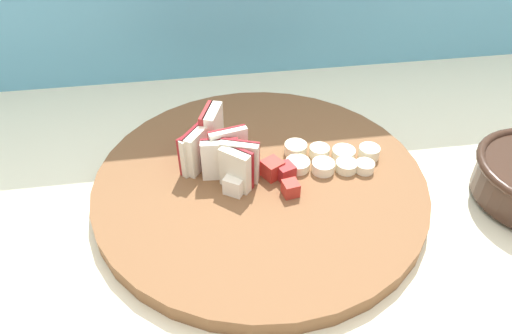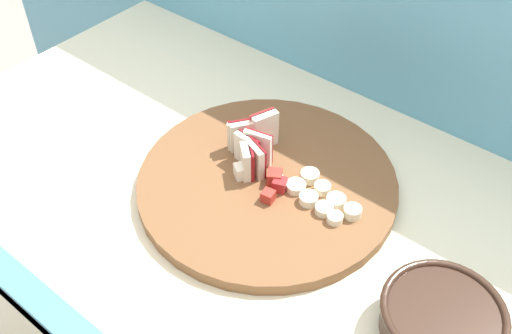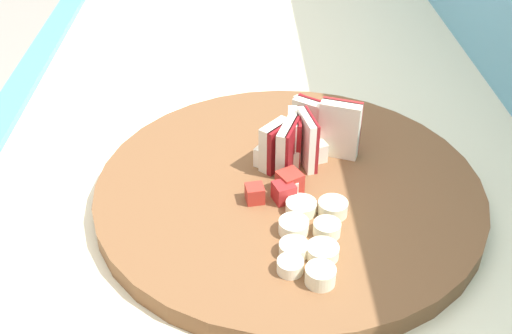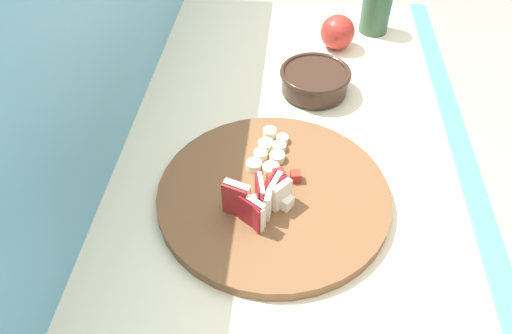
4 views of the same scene
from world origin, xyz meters
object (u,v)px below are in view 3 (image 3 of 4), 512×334
at_px(apple_dice_pile, 286,170).
at_px(banana_slice_rows, 312,236).
at_px(cutting_board, 289,190).
at_px(apple_wedge_fan, 307,134).

height_order(apple_dice_pile, banana_slice_rows, apple_dice_pile).
relative_size(cutting_board, banana_slice_rows, 3.27).
bearing_deg(apple_dice_pile, banana_slice_rows, 9.70).
height_order(cutting_board, banana_slice_rows, banana_slice_rows).
relative_size(apple_wedge_fan, banana_slice_rows, 0.92).
xyz_separation_m(apple_wedge_fan, apple_dice_pile, (0.04, -0.02, -0.02)).
bearing_deg(cutting_board, apple_dice_pile, -159.70).
bearing_deg(apple_wedge_fan, cutting_board, -24.48).
height_order(apple_wedge_fan, apple_dice_pile, apple_wedge_fan).
xyz_separation_m(apple_dice_pile, banana_slice_rows, (0.10, 0.02, -0.00)).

